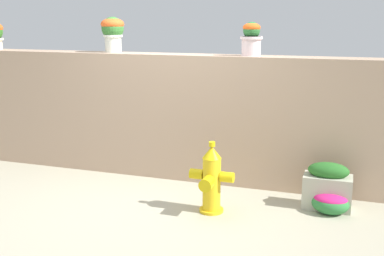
{
  "coord_description": "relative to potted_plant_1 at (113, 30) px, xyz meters",
  "views": [
    {
      "loc": [
        2.05,
        -4.67,
        2.03
      ],
      "look_at": [
        0.21,
        0.81,
        0.71
      ],
      "focal_mm": 44.64,
      "sensor_mm": 36.0,
      "label": 1
    }
  ],
  "objects": [
    {
      "name": "planter_box",
      "position": [
        2.85,
        -0.57,
        -1.64
      ],
      "size": [
        0.52,
        0.29,
        0.52
      ],
      "color": "#B1B099",
      "rests_on": "ground"
    },
    {
      "name": "flower_bush_left",
      "position": [
        2.89,
        -0.68,
        -1.77
      ],
      "size": [
        0.4,
        0.36,
        0.23
      ],
      "color": "#2F7B3A",
      "rests_on": "ground"
    },
    {
      "name": "potted_plant_1",
      "position": [
        0.0,
        0.0,
        0.0
      ],
      "size": [
        0.31,
        0.31,
        0.46
      ],
      "color": "silver",
      "rests_on": "stone_wall"
    },
    {
      "name": "ground_plane",
      "position": [
        0.96,
        -1.05,
        -1.89
      ],
      "size": [
        24.0,
        24.0,
        0.0
      ],
      "primitive_type": "plane",
      "color": "#A5A089"
    },
    {
      "name": "fire_hydrant",
      "position": [
        1.67,
        -1.08,
        -1.53
      ],
      "size": [
        0.48,
        0.39,
        0.78
      ],
      "color": "yellow",
      "rests_on": "ground"
    },
    {
      "name": "potted_plant_2",
      "position": [
        1.85,
        -0.04,
        -0.07
      ],
      "size": [
        0.27,
        0.27,
        0.4
      ],
      "color": "silver",
      "rests_on": "stone_wall"
    },
    {
      "name": "stone_wall",
      "position": [
        0.96,
        -0.03,
        -1.09
      ],
      "size": [
        6.42,
        0.4,
        1.6
      ],
      "primitive_type": "cube",
      "color": "tan",
      "rests_on": "ground"
    }
  ]
}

